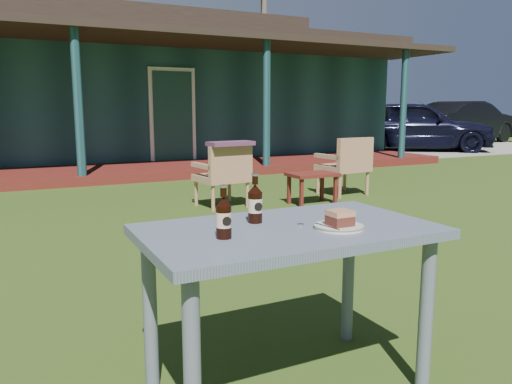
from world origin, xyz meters
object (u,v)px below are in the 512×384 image
cafe_table (288,250)px  armchair_left (224,172)px  armchair_right (347,163)px  car_near (414,126)px  cake_slice (340,218)px  car_far (466,122)px  cola_bottle_near (255,203)px  side_table (312,177)px  cola_bottle_far (224,217)px  plate (339,226)px

cafe_table → armchair_left: size_ratio=1.56×
cafe_table → armchair_right: 5.03m
car_near → cake_slice: 13.01m
armchair_left → car_far: bearing=29.8°
cake_slice → armchair_right: 5.03m
cola_bottle_near → side_table: 4.23m
cola_bottle_far → armchair_right: bearing=48.3°
cafe_table → plate: bearing=-34.3°
cola_bottle_far → armchair_left: size_ratio=0.26×
car_far → cafe_table: car_far is taller
car_near → side_table: size_ratio=7.04×
armchair_right → cola_bottle_far: bearing=-131.7°
plate → side_table: (2.23, 3.64, -0.39)m
cake_slice → cola_bottle_near: bearing=135.4°
armchair_right → cafe_table: bearing=-129.5°
plate → cola_bottle_far: cola_bottle_far is taller
cafe_table → side_table: bearing=55.7°
cola_bottle_far → plate: bearing=-7.7°
side_table → armchair_left: bearing=164.4°
plate → cake_slice: (-0.00, -0.01, 0.04)m
cola_bottle_near → cola_bottle_far: bearing=-140.7°
car_near → cake_slice: car_near is taller
cola_bottle_near → cake_slice: bearing=-44.6°
cafe_table → cake_slice: size_ratio=13.04×
car_near → cake_slice: bearing=168.7°
plate → side_table: 4.28m
car_near → side_table: car_near is taller
cake_slice → car_far: bearing=39.4°
car_far → cola_bottle_near: size_ratio=20.71×
car_far → plate: bearing=122.1°
cafe_table → side_table: 4.27m
car_far → cake_slice: car_far is taller
cafe_table → car_far: bearing=38.7°
cola_bottle_near → cola_bottle_far: cola_bottle_near is taller
cafe_table → armchair_right: armchair_right is taller
car_far → armchair_right: 12.32m
cola_bottle_near → armchair_left: size_ratio=0.27×
armchair_right → plate: bearing=-127.1°
car_far → cola_bottle_far: car_far is taller
side_table → cake_slice: bearing=-121.5°
car_near → side_table: (-6.99, -5.52, -0.38)m
cola_bottle_near → armchair_right: bearing=48.8°
cake_slice → armchair_left: cake_slice is taller
car_near → plate: 13.00m
car_far → cafe_table: 17.19m
plate → cola_bottle_near: size_ratio=0.97×
side_table → armchair_right: bearing=24.2°
cafe_table → plate: (0.17, -0.12, 0.11)m
car_near → cola_bottle_near: (-9.48, -8.92, 0.08)m
car_near → plate: (-9.22, -9.16, 0.01)m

